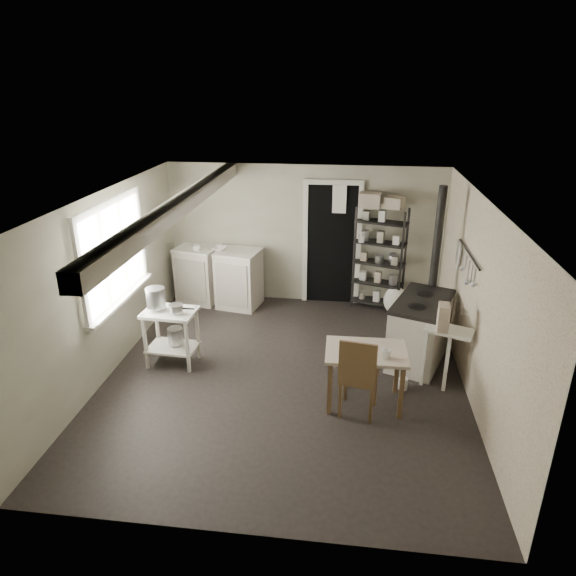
# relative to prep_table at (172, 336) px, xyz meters

# --- Properties ---
(floor) EXTENTS (5.00, 5.00, 0.00)m
(floor) POSITION_rel_prep_table_xyz_m (1.52, -0.14, -0.40)
(floor) COLOR black
(floor) RESTS_ON ground
(ceiling) EXTENTS (5.00, 5.00, 0.00)m
(ceiling) POSITION_rel_prep_table_xyz_m (1.52, -0.14, 1.90)
(ceiling) COLOR white
(ceiling) RESTS_ON wall_back
(wall_back) EXTENTS (4.50, 0.02, 2.30)m
(wall_back) POSITION_rel_prep_table_xyz_m (1.52, 2.36, 0.75)
(wall_back) COLOR #B0AD96
(wall_back) RESTS_ON ground
(wall_front) EXTENTS (4.50, 0.02, 2.30)m
(wall_front) POSITION_rel_prep_table_xyz_m (1.52, -2.64, 0.75)
(wall_front) COLOR #B0AD96
(wall_front) RESTS_ON ground
(wall_left) EXTENTS (0.02, 5.00, 2.30)m
(wall_left) POSITION_rel_prep_table_xyz_m (-0.73, -0.14, 0.75)
(wall_left) COLOR #B0AD96
(wall_left) RESTS_ON ground
(wall_right) EXTENTS (0.02, 5.00, 2.30)m
(wall_right) POSITION_rel_prep_table_xyz_m (3.77, -0.14, 0.75)
(wall_right) COLOR #B0AD96
(wall_right) RESTS_ON ground
(window) EXTENTS (0.12, 1.76, 1.28)m
(window) POSITION_rel_prep_table_xyz_m (-0.70, 0.06, 1.10)
(window) COLOR silver
(window) RESTS_ON wall_left
(doorway) EXTENTS (0.96, 0.10, 2.08)m
(doorway) POSITION_rel_prep_table_xyz_m (1.97, 2.33, 0.60)
(doorway) COLOR silver
(doorway) RESTS_ON ground
(ceiling_beam) EXTENTS (0.18, 5.00, 0.18)m
(ceiling_beam) POSITION_rel_prep_table_xyz_m (0.32, -0.14, 1.80)
(ceiling_beam) COLOR silver
(ceiling_beam) RESTS_ON ceiling
(wallpaper_panel) EXTENTS (0.01, 5.00, 2.30)m
(wallpaper_panel) POSITION_rel_prep_table_xyz_m (3.76, -0.14, 0.75)
(wallpaper_panel) COLOR beige
(wallpaper_panel) RESTS_ON wall_right
(utensil_rail) EXTENTS (0.06, 1.20, 0.44)m
(utensil_rail) POSITION_rel_prep_table_xyz_m (3.71, 0.46, 1.15)
(utensil_rail) COLOR silver
(utensil_rail) RESTS_ON wall_right
(prep_table) EXTENTS (0.70, 0.52, 0.77)m
(prep_table) POSITION_rel_prep_table_xyz_m (0.00, 0.00, 0.00)
(prep_table) COLOR silver
(prep_table) RESTS_ON ground
(stockpot) EXTENTS (0.31, 0.31, 0.26)m
(stockpot) POSITION_rel_prep_table_xyz_m (-0.17, 0.01, 0.54)
(stockpot) COLOR silver
(stockpot) RESTS_ON prep_table
(saucepan) EXTENTS (0.22, 0.22, 0.10)m
(saucepan) POSITION_rel_prep_table_xyz_m (0.12, -0.08, 0.45)
(saucepan) COLOR silver
(saucepan) RESTS_ON prep_table
(bucket) EXTENTS (0.25, 0.25, 0.22)m
(bucket) POSITION_rel_prep_table_xyz_m (0.03, 0.04, -0.02)
(bucket) COLOR silver
(bucket) RESTS_ON prep_table
(base_cabinets) EXTENTS (1.55, 0.88, 0.96)m
(base_cabinets) POSITION_rel_prep_table_xyz_m (0.12, 2.04, 0.06)
(base_cabinets) COLOR beige
(base_cabinets) RESTS_ON ground
(mixing_bowl) EXTENTS (0.39, 0.39, 0.08)m
(mixing_bowl) POSITION_rel_prep_table_xyz_m (0.17, 1.97, 0.56)
(mixing_bowl) COLOR white
(mixing_bowl) RESTS_ON base_cabinets
(counter_cup) EXTENTS (0.14, 0.14, 0.10)m
(counter_cup) POSITION_rel_prep_table_xyz_m (-0.18, 1.89, 0.57)
(counter_cup) COLOR white
(counter_cup) RESTS_ON base_cabinets
(shelf_rack) EXTENTS (0.86, 0.54, 1.70)m
(shelf_rack) POSITION_rel_prep_table_xyz_m (2.75, 2.16, 0.55)
(shelf_rack) COLOR black
(shelf_rack) RESTS_ON ground
(shelf_jar) EXTENTS (0.09, 0.10, 0.18)m
(shelf_jar) POSITION_rel_prep_table_xyz_m (2.45, 2.11, 0.96)
(shelf_jar) COLOR white
(shelf_jar) RESTS_ON shelf_rack
(storage_box_a) EXTENTS (0.36, 0.33, 0.22)m
(storage_box_a) POSITION_rel_prep_table_xyz_m (2.56, 2.20, 1.61)
(storage_box_a) COLOR beige
(storage_box_a) RESTS_ON shelf_rack
(storage_box_b) EXTENTS (0.34, 0.33, 0.17)m
(storage_box_b) POSITION_rel_prep_table_xyz_m (2.92, 2.16, 1.59)
(storage_box_b) COLOR beige
(storage_box_b) RESTS_ON shelf_rack
(stove) EXTENTS (0.97, 1.27, 0.88)m
(stove) POSITION_rel_prep_table_xyz_m (3.25, 0.49, 0.04)
(stove) COLOR beige
(stove) RESTS_ON ground
(stovepipe) EXTENTS (0.14, 0.14, 1.40)m
(stovepipe) POSITION_rel_prep_table_xyz_m (3.43, 1.00, 1.19)
(stovepipe) COLOR black
(stovepipe) RESTS_ON stove
(side_ledge) EXTENTS (0.61, 0.47, 0.83)m
(side_ledge) POSITION_rel_prep_table_xyz_m (3.47, -0.22, 0.03)
(side_ledge) COLOR silver
(side_ledge) RESTS_ON ground
(oats_box) EXTENTS (0.15, 0.22, 0.32)m
(oats_box) POSITION_rel_prep_table_xyz_m (3.38, -0.24, 0.61)
(oats_box) COLOR beige
(oats_box) RESTS_ON side_ledge
(work_table) EXTENTS (0.93, 0.66, 0.70)m
(work_table) POSITION_rel_prep_table_xyz_m (2.51, -0.60, -0.02)
(work_table) COLOR beige
(work_table) RESTS_ON ground
(table_cup) EXTENTS (0.13, 0.13, 0.10)m
(table_cup) POSITION_rel_prep_table_xyz_m (2.72, -0.74, 0.41)
(table_cup) COLOR white
(table_cup) RESTS_ON work_table
(chair) EXTENTS (0.47, 0.49, 0.98)m
(chair) POSITION_rel_prep_table_xyz_m (2.44, -0.78, 0.08)
(chair) COLOR brown
(chair) RESTS_ON ground
(flour_sack) EXTENTS (0.48, 0.45, 0.46)m
(flour_sack) POSITION_rel_prep_table_xyz_m (3.05, 1.96, -0.16)
(flour_sack) COLOR white
(flour_sack) RESTS_ON ground
(floor_crock) EXTENTS (0.14, 0.14, 0.14)m
(floor_crock) POSITION_rel_prep_table_xyz_m (3.00, -0.25, -0.33)
(floor_crock) COLOR white
(floor_crock) RESTS_ON ground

